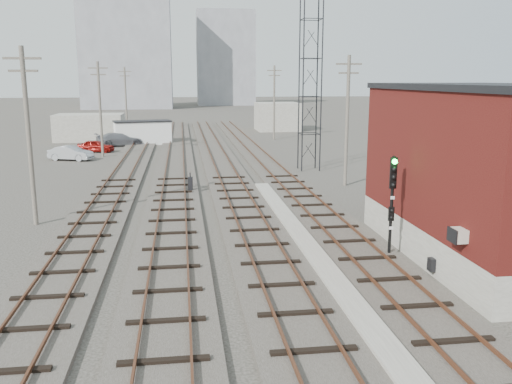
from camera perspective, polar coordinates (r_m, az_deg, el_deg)
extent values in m
plane|color=#282621|center=(69.04, -3.73, 5.65)|extent=(320.00, 320.00, 0.00)
cube|color=#332D28|center=(48.59, 1.01, 3.17)|extent=(3.20, 90.00, 0.20)
cube|color=#4C2816|center=(48.46, 0.17, 3.43)|extent=(0.07, 90.00, 0.12)
cube|color=#4C2816|center=(48.67, 1.85, 3.46)|extent=(0.07, 90.00, 0.12)
cube|color=#332D28|center=(48.15, -3.71, 3.07)|extent=(3.20, 90.00, 0.20)
cube|color=#4C2816|center=(48.07, -4.56, 3.32)|extent=(0.07, 90.00, 0.12)
cube|color=#4C2816|center=(48.17, -2.86, 3.36)|extent=(0.07, 90.00, 0.12)
cube|color=#332D28|center=(48.04, -8.48, 2.95)|extent=(3.20, 90.00, 0.20)
cube|color=#4C2816|center=(48.02, -9.34, 3.19)|extent=(0.07, 90.00, 0.12)
cube|color=#4C2816|center=(48.00, -7.63, 3.24)|extent=(0.07, 90.00, 0.12)
cube|color=#332D28|center=(48.25, -13.23, 2.80)|extent=(3.20, 90.00, 0.20)
cube|color=#4C2816|center=(48.29, -14.10, 3.04)|extent=(0.07, 90.00, 0.12)
cube|color=#4C2816|center=(48.16, -12.40, 3.10)|extent=(0.07, 90.00, 0.12)
cube|color=gray|center=(24.23, 5.40, -5.73)|extent=(0.90, 28.00, 0.26)
cube|color=gray|center=(24.83, 22.51, -4.68)|extent=(6.00, 12.00, 1.50)
cube|color=#501913|center=(24.13, 23.16, 3.33)|extent=(6.00, 12.00, 5.50)
cube|color=black|center=(23.92, 23.72, 10.09)|extent=(6.20, 12.20, 0.25)
cube|color=beige|center=(19.54, 20.51, -4.28)|extent=(0.45, 0.62, 0.45)
cube|color=black|center=(21.79, 17.98, -7.28)|extent=(0.20, 0.35, 0.50)
cylinder|color=black|center=(43.79, 4.99, 11.90)|extent=(0.10, 0.10, 15.00)
cylinder|color=black|center=(44.14, 6.93, 11.86)|extent=(0.10, 0.10, 15.00)
cylinder|color=black|center=(45.25, 4.57, 11.91)|extent=(0.10, 0.10, 15.00)
cylinder|color=black|center=(45.60, 6.45, 11.87)|extent=(0.10, 0.10, 15.00)
cylinder|color=#595147|center=(29.62, -22.79, 5.26)|extent=(0.24, 0.24, 9.00)
cube|color=#595147|center=(29.49, -23.41, 12.80)|extent=(1.80, 0.12, 0.12)
cube|color=#595147|center=(29.48, -23.31, 11.64)|extent=(1.40, 0.12, 0.12)
cylinder|color=#595147|center=(54.09, -16.07, 8.29)|extent=(0.24, 0.24, 9.00)
cube|color=#595147|center=(54.02, -16.32, 12.42)|extent=(1.80, 0.12, 0.12)
cube|color=#595147|center=(54.01, -16.28, 11.78)|extent=(1.40, 0.12, 0.12)
cylinder|color=#595147|center=(78.89, -13.53, 9.40)|extent=(0.24, 0.24, 9.00)
cube|color=#595147|center=(78.85, -13.67, 12.23)|extent=(1.80, 0.12, 0.12)
cube|color=#595147|center=(78.84, -13.65, 11.79)|extent=(1.40, 0.12, 0.12)
cylinder|color=#595147|center=(38.31, 9.56, 7.31)|extent=(0.24, 0.24, 9.00)
cube|color=#595147|center=(38.21, 9.77, 13.14)|extent=(1.80, 0.12, 0.12)
cube|color=#595147|center=(38.20, 9.73, 12.24)|extent=(1.40, 0.12, 0.12)
cylinder|color=#595147|center=(67.50, 1.93, 9.36)|extent=(0.24, 0.24, 9.00)
cube|color=#595147|center=(67.44, 1.95, 12.67)|extent=(1.80, 0.12, 0.12)
cube|color=#595147|center=(67.44, 1.95, 12.16)|extent=(1.40, 0.12, 0.12)
cube|color=gray|center=(144.27, -13.45, 14.54)|extent=(22.00, 14.00, 30.00)
cube|color=gray|center=(159.09, -3.25, 13.84)|extent=(16.00, 12.00, 26.00)
cube|color=gray|center=(69.61, -17.09, 6.53)|extent=(8.00, 5.00, 3.20)
cube|color=gray|center=(79.87, 2.24, 7.94)|extent=(6.00, 6.00, 4.00)
cube|color=gray|center=(23.81, 13.80, -6.55)|extent=(0.40, 0.40, 0.10)
cylinder|color=black|center=(23.24, 14.06, -1.59)|extent=(0.13, 0.13, 4.33)
cube|color=black|center=(22.94, 14.26, 1.95)|extent=(0.28, 0.10, 1.30)
sphere|color=#0CE533|center=(22.78, 14.41, 3.12)|extent=(0.22, 0.22, 0.22)
sphere|color=black|center=(22.83, 14.37, 2.31)|extent=(0.22, 0.22, 0.22)
sphere|color=black|center=(22.88, 14.32, 1.51)|extent=(0.22, 0.22, 0.22)
sphere|color=black|center=(22.94, 14.28, 0.71)|extent=(0.22, 0.22, 0.22)
cube|color=black|center=(23.29, 14.04, -2.25)|extent=(0.24, 0.09, 0.60)
cube|color=white|center=(23.07, 14.19, -0.59)|extent=(0.17, 0.02, 0.13)
cube|color=white|center=(23.38, 14.03, -3.70)|extent=(0.17, 0.02, 0.13)
cube|color=black|center=(36.01, -6.93, 0.81)|extent=(0.33, 0.33, 0.98)
cylinder|color=black|center=(35.90, -6.95, 1.81)|extent=(0.08, 0.08, 0.29)
cube|color=white|center=(63.98, -11.84, 6.10)|extent=(6.65, 3.84, 2.60)
cube|color=black|center=(63.86, -11.90, 7.31)|extent=(6.89, 4.09, 0.12)
imported|color=maroon|center=(58.27, -16.49, 4.66)|extent=(3.94, 2.30, 1.26)
imported|color=#A3A6AA|center=(53.04, -18.92, 3.89)|extent=(4.32, 2.70, 1.34)
imported|color=slate|center=(62.85, -14.18, 5.40)|extent=(5.63, 3.65, 1.52)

